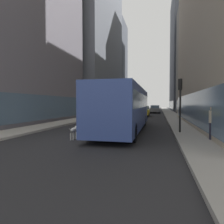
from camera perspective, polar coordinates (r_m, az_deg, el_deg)
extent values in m
plane|color=#232326|center=(46.30, 8.61, -0.10)|extent=(120.00, 120.00, 0.00)
cube|color=#ADA89E|center=(47.08, 1.68, 0.05)|extent=(2.40, 110.00, 0.15)
cube|color=gray|center=(46.20, 15.67, -0.08)|extent=(2.40, 110.00, 0.15)
cube|color=slate|center=(20.85, -18.82, 1.22)|extent=(0.08, 19.05, 2.40)
cube|color=slate|center=(45.70, -7.81, 19.48)|extent=(11.98, 22.68, 30.89)
cube|color=slate|center=(41.93, -0.06, 1.86)|extent=(0.08, 20.42, 2.40)
cube|color=#4C515B|center=(65.30, -0.92, 13.20)|extent=(9.09, 18.80, 28.51)
cube|color=slate|center=(63.19, 3.08, 2.02)|extent=(0.08, 16.92, 2.40)
cube|color=slate|center=(18.73, 21.00, 1.08)|extent=(0.08, 20.58, 2.40)
cube|color=gray|center=(44.90, 24.26, 15.17)|extent=(8.32, 22.60, 24.16)
cube|color=slate|center=(43.15, 18.62, 1.75)|extent=(0.08, 20.34, 2.40)
cube|color=#4C515B|center=(69.25, 20.36, 15.62)|extent=(9.13, 23.49, 36.06)
cube|color=slate|center=(66.96, 16.30, 1.95)|extent=(0.08, 21.15, 2.40)
cube|color=#33478C|center=(14.54, 3.61, 1.21)|extent=(2.55, 11.50, 2.75)
cube|color=slate|center=(14.54, 3.61, 3.16)|extent=(2.57, 11.04, 0.90)
cube|color=black|center=(20.23, 6.26, -1.67)|extent=(2.55, 0.16, 0.44)
cylinder|color=black|center=(18.29, 1.95, -2.24)|extent=(0.30, 1.00, 1.00)
cylinder|color=black|center=(17.99, 9.00, -2.35)|extent=(0.30, 1.00, 1.00)
cylinder|color=black|center=(10.87, -5.93, -5.40)|extent=(0.30, 1.00, 1.00)
cylinder|color=black|center=(10.37, 5.97, -5.78)|extent=(0.30, 1.00, 1.00)
cube|color=silver|center=(19.87, 1.91, 3.90)|extent=(0.08, 0.24, 0.40)
cube|color=black|center=(48.16, 5.44, 0.83)|extent=(1.91, 4.49, 0.75)
cube|color=slate|center=(47.93, 5.41, 1.60)|extent=(1.76, 2.02, 0.55)
cylinder|color=black|center=(50.10, 4.76, 0.47)|extent=(0.22, 0.64, 0.64)
cylinder|color=black|center=(49.89, 6.68, 0.45)|extent=(0.22, 0.64, 0.64)
cylinder|color=black|center=(46.49, 4.10, 0.32)|extent=(0.22, 0.64, 0.64)
cylinder|color=black|center=(46.25, 6.18, 0.30)|extent=(0.22, 0.64, 0.64)
cube|color=yellow|center=(31.49, 8.71, 0.02)|extent=(1.86, 4.30, 0.75)
cube|color=slate|center=(31.26, 8.68, 1.19)|extent=(1.71, 1.94, 0.55)
cylinder|color=black|center=(33.31, 7.52, -0.50)|extent=(0.22, 0.64, 0.64)
cylinder|color=black|center=(33.19, 10.34, -0.52)|extent=(0.22, 0.64, 0.64)
cylinder|color=black|center=(29.86, 6.88, -0.82)|extent=(0.22, 0.64, 0.64)
cylinder|color=black|center=(29.73, 10.02, -0.85)|extent=(0.22, 0.64, 0.64)
cube|color=#4C6BB7|center=(47.72, 12.11, 0.78)|extent=(1.76, 4.49, 0.75)
cube|color=slate|center=(47.48, 12.12, 1.55)|extent=(1.62, 2.02, 0.55)
cylinder|color=black|center=(49.58, 11.26, 0.41)|extent=(0.22, 0.64, 0.64)
cylinder|color=black|center=(49.56, 13.04, 0.39)|extent=(0.22, 0.64, 0.64)
cylinder|color=black|center=(45.92, 11.11, 0.26)|extent=(0.22, 0.64, 0.64)
cylinder|color=black|center=(45.90, 13.03, 0.24)|extent=(0.22, 0.64, 0.64)
cube|color=slate|center=(42.86, 12.01, 0.61)|extent=(1.87, 4.15, 0.75)
cube|color=slate|center=(42.64, 12.01, 1.47)|extent=(1.72, 1.87, 0.55)
cylinder|color=black|center=(44.55, 10.98, 0.20)|extent=(0.22, 0.64, 0.64)
cylinder|color=black|center=(44.52, 13.10, 0.18)|extent=(0.22, 0.64, 0.64)
cylinder|color=black|center=(41.24, 10.81, 0.03)|extent=(0.22, 0.64, 0.64)
cylinder|color=black|center=(41.21, 13.10, 0.01)|extent=(0.22, 0.64, 0.64)
cube|color=silver|center=(56.46, 8.20, 1.04)|extent=(1.71, 4.44, 0.75)
cube|color=slate|center=(56.23, 8.18, 1.70)|extent=(1.58, 2.00, 0.55)
cylinder|color=black|center=(58.34, 7.62, 0.72)|extent=(0.22, 0.64, 0.64)
cylinder|color=black|center=(58.21, 9.08, 0.71)|extent=(0.22, 0.64, 0.64)
cylinder|color=black|center=(54.74, 7.26, 0.61)|extent=(0.22, 0.64, 0.64)
cylinder|color=black|center=(54.61, 8.82, 0.60)|extent=(0.22, 0.64, 0.64)
cube|color=#B7BABF|center=(24.60, 1.82, -0.61)|extent=(1.80, 4.67, 0.75)
cube|color=slate|center=(24.34, 1.72, 0.89)|extent=(1.66, 2.10, 0.55)
cylinder|color=black|center=(26.65, 0.96, -1.18)|extent=(0.22, 0.64, 0.64)
cylinder|color=black|center=(26.37, 4.32, -1.23)|extent=(0.22, 0.64, 0.64)
cylinder|color=black|center=(22.92, -1.06, -1.76)|extent=(0.22, 0.64, 0.64)
cylinder|color=black|center=(22.59, 2.84, -1.82)|extent=(0.22, 0.64, 0.64)
ellipsoid|color=white|center=(11.30, -10.78, -4.99)|extent=(0.22, 0.60, 0.26)
sphere|color=white|center=(11.63, -10.02, -4.32)|extent=(0.20, 0.20, 0.20)
sphere|color=black|center=(11.67, -10.26, -4.21)|extent=(0.07, 0.07, 0.07)
sphere|color=black|center=(11.62, -9.71, -4.23)|extent=(0.07, 0.07, 0.07)
cylinder|color=white|center=(10.93, -11.63, -4.98)|extent=(0.03, 0.16, 0.19)
cylinder|color=white|center=(11.56, -10.66, -6.47)|extent=(0.06, 0.06, 0.40)
cylinder|color=white|center=(11.51, -10.02, -6.51)|extent=(0.06, 0.06, 0.40)
cylinder|color=white|center=(11.18, -11.53, -6.78)|extent=(0.06, 0.06, 0.40)
cylinder|color=white|center=(11.13, -10.87, -6.82)|extent=(0.06, 0.06, 0.40)
sphere|color=black|center=(11.36, -10.34, -4.74)|extent=(0.04, 0.04, 0.04)
sphere|color=black|center=(11.25, -11.22, -4.92)|extent=(0.04, 0.04, 0.04)
sphere|color=black|center=(11.12, -11.06, -4.80)|extent=(0.04, 0.04, 0.04)
cylinder|color=#1E1E2D|center=(11.44, 26.33, -4.87)|extent=(0.28, 0.28, 0.85)
cylinder|color=#B2A58C|center=(11.37, 26.39, -1.19)|extent=(0.34, 0.34, 0.62)
sphere|color=tan|center=(11.36, 26.43, 0.92)|extent=(0.22, 0.22, 0.22)
cube|color=#59331E|center=(11.44, 27.44, -2.50)|extent=(0.12, 0.24, 0.20)
cylinder|color=black|center=(13.55, 18.63, 1.74)|extent=(0.12, 0.12, 3.40)
cube|color=black|center=(13.79, 18.63, 7.37)|extent=(0.24, 0.20, 0.70)
sphere|color=red|center=(13.92, 18.60, 8.23)|extent=(0.11, 0.11, 0.11)
sphere|color=orange|center=(13.89, 18.59, 7.33)|extent=(0.11, 0.11, 0.11)
sphere|color=green|center=(13.88, 18.57, 6.43)|extent=(0.11, 0.11, 0.11)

